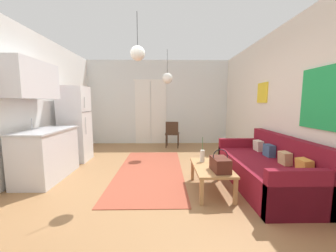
{
  "coord_description": "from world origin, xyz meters",
  "views": [
    {
      "loc": [
        0.22,
        -3.21,
        1.39
      ],
      "look_at": [
        0.3,
        1.59,
        0.81
      ],
      "focal_mm": 20.99,
      "sensor_mm": 36.0,
      "label": 1
    }
  ],
  "objects_px": {
    "couch": "(267,170)",
    "handbag": "(220,164)",
    "coffee_table": "(211,169)",
    "pendant_lamp_near": "(138,53)",
    "accent_chair": "(172,133)",
    "refrigerator": "(75,124)",
    "pendant_lamp_far": "(167,78)",
    "bamboo_vase": "(202,156)"
  },
  "relations": [
    {
      "from": "couch",
      "to": "handbag",
      "type": "relative_size",
      "value": 5.72
    },
    {
      "from": "pendant_lamp_far",
      "to": "coffee_table",
      "type": "bearing_deg",
      "value": -74.47
    },
    {
      "from": "handbag",
      "to": "pendant_lamp_near",
      "type": "xyz_separation_m",
      "value": [
        -1.22,
        0.44,
        1.64
      ]
    },
    {
      "from": "coffee_table",
      "to": "bamboo_vase",
      "type": "bearing_deg",
      "value": 114.07
    },
    {
      "from": "couch",
      "to": "bamboo_vase",
      "type": "bearing_deg",
      "value": 175.57
    },
    {
      "from": "bamboo_vase",
      "to": "accent_chair",
      "type": "height_order",
      "value": "bamboo_vase"
    },
    {
      "from": "bamboo_vase",
      "to": "pendant_lamp_far",
      "type": "bearing_deg",
      "value": 104.57
    },
    {
      "from": "coffee_table",
      "to": "pendant_lamp_far",
      "type": "height_order",
      "value": "pendant_lamp_far"
    },
    {
      "from": "pendant_lamp_near",
      "to": "refrigerator",
      "type": "bearing_deg",
      "value": 139.03
    },
    {
      "from": "couch",
      "to": "bamboo_vase",
      "type": "relative_size",
      "value": 4.82
    },
    {
      "from": "refrigerator",
      "to": "handbag",
      "type": "bearing_deg",
      "value": -33.26
    },
    {
      "from": "bamboo_vase",
      "to": "pendant_lamp_near",
      "type": "relative_size",
      "value": 0.58
    },
    {
      "from": "couch",
      "to": "handbag",
      "type": "distance_m",
      "value": 0.99
    },
    {
      "from": "coffee_table",
      "to": "pendant_lamp_far",
      "type": "distance_m",
      "value": 2.97
    },
    {
      "from": "handbag",
      "to": "pendant_lamp_near",
      "type": "relative_size",
      "value": 0.48
    },
    {
      "from": "refrigerator",
      "to": "pendant_lamp_far",
      "type": "xyz_separation_m",
      "value": [
        2.19,
        0.68,
        1.15
      ]
    },
    {
      "from": "couch",
      "to": "refrigerator",
      "type": "relative_size",
      "value": 1.15
    },
    {
      "from": "couch",
      "to": "accent_chair",
      "type": "relative_size",
      "value": 2.5
    },
    {
      "from": "handbag",
      "to": "refrigerator",
      "type": "relative_size",
      "value": 0.2
    },
    {
      "from": "handbag",
      "to": "pendant_lamp_far",
      "type": "height_order",
      "value": "pendant_lamp_far"
    },
    {
      "from": "refrigerator",
      "to": "pendant_lamp_far",
      "type": "height_order",
      "value": "pendant_lamp_far"
    },
    {
      "from": "couch",
      "to": "refrigerator",
      "type": "bearing_deg",
      "value": 158.0
    },
    {
      "from": "handbag",
      "to": "accent_chair",
      "type": "relative_size",
      "value": 0.44
    },
    {
      "from": "pendant_lamp_near",
      "to": "pendant_lamp_far",
      "type": "distance_m",
      "value": 2.21
    },
    {
      "from": "refrigerator",
      "to": "accent_chair",
      "type": "height_order",
      "value": "refrigerator"
    },
    {
      "from": "coffee_table",
      "to": "accent_chair",
      "type": "bearing_deg",
      "value": 99.42
    },
    {
      "from": "coffee_table",
      "to": "pendant_lamp_far",
      "type": "relative_size",
      "value": 1.07
    },
    {
      "from": "coffee_table",
      "to": "handbag",
      "type": "height_order",
      "value": "handbag"
    },
    {
      "from": "accent_chair",
      "to": "pendant_lamp_far",
      "type": "xyz_separation_m",
      "value": [
        -0.16,
        -0.63,
        1.56
      ]
    },
    {
      "from": "handbag",
      "to": "coffee_table",
      "type": "bearing_deg",
      "value": 106.97
    },
    {
      "from": "coffee_table",
      "to": "handbag",
      "type": "xyz_separation_m",
      "value": [
        0.07,
        -0.23,
        0.15
      ]
    },
    {
      "from": "handbag",
      "to": "accent_chair",
      "type": "distance_m",
      "value": 3.27
    },
    {
      "from": "coffee_table",
      "to": "pendant_lamp_near",
      "type": "xyz_separation_m",
      "value": [
        -1.15,
        0.21,
        1.8
      ]
    },
    {
      "from": "refrigerator",
      "to": "accent_chair",
      "type": "relative_size",
      "value": 2.17
    },
    {
      "from": "couch",
      "to": "pendant_lamp_far",
      "type": "bearing_deg",
      "value": 126.14
    },
    {
      "from": "bamboo_vase",
      "to": "handbag",
      "type": "bearing_deg",
      "value": -69.42
    },
    {
      "from": "coffee_table",
      "to": "accent_chair",
      "type": "height_order",
      "value": "accent_chair"
    },
    {
      "from": "pendant_lamp_far",
      "to": "refrigerator",
      "type": "bearing_deg",
      "value": -162.78
    },
    {
      "from": "coffee_table",
      "to": "pendant_lamp_far",
      "type": "xyz_separation_m",
      "value": [
        -0.66,
        2.36,
        1.67
      ]
    },
    {
      "from": "refrigerator",
      "to": "pendant_lamp_near",
      "type": "distance_m",
      "value": 2.58
    },
    {
      "from": "bamboo_vase",
      "to": "pendant_lamp_near",
      "type": "height_order",
      "value": "pendant_lamp_near"
    },
    {
      "from": "couch",
      "to": "pendant_lamp_far",
      "type": "xyz_separation_m",
      "value": [
        -1.62,
        2.21,
        1.74
      ]
    }
  ]
}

